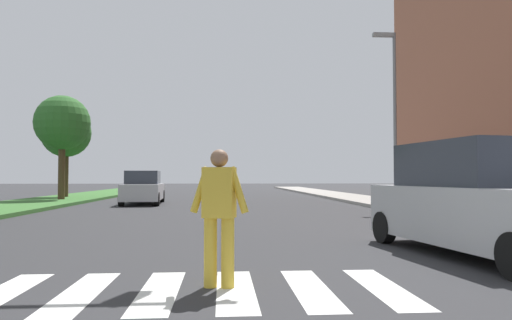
# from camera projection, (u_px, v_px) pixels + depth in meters

# --- Properties ---
(ground_plane) EXTENTS (140.00, 140.00, 0.00)m
(ground_plane) POSITION_uv_depth(u_px,v_px,m) (210.00, 199.00, 29.06)
(ground_plane) COLOR #2D2D30
(crosswalk) EXTENTS (5.85, 2.20, 0.01)m
(crosswalk) POSITION_uv_depth(u_px,v_px,m) (159.00, 291.00, 5.66)
(crosswalk) COLOR silver
(crosswalk) RESTS_ON ground_plane
(median_strip) EXTENTS (4.09, 64.00, 0.15)m
(median_strip) POSITION_uv_depth(u_px,v_px,m) (58.00, 200.00, 26.48)
(median_strip) COLOR #386B2D
(median_strip) RESTS_ON ground_plane
(tree_far) EXTENTS (2.96, 2.96, 5.62)m
(tree_far) POSITION_uv_depth(u_px,v_px,m) (62.00, 123.00, 26.05)
(tree_far) COLOR #4C3823
(tree_far) RESTS_ON median_strip
(tree_distant) EXTENTS (2.99, 2.99, 5.41)m
(tree_distant) POSITION_uv_depth(u_px,v_px,m) (66.00, 133.00, 29.33)
(tree_distant) COLOR #4C3823
(tree_distant) RESTS_ON median_strip
(sidewalk_right) EXTENTS (3.00, 64.00, 0.15)m
(sidewalk_right) POSITION_uv_depth(u_px,v_px,m) (361.00, 199.00, 27.69)
(sidewalk_right) COLOR #9E9991
(sidewalk_right) RESTS_ON ground_plane
(street_lamp_right) EXTENTS (1.02, 0.24, 7.50)m
(street_lamp_right) POSITION_uv_depth(u_px,v_px,m) (393.00, 102.00, 20.86)
(street_lamp_right) COLOR slate
(street_lamp_right) RESTS_ON sidewalk_right
(pedestrian_performer) EXTENTS (0.74, 0.33, 1.69)m
(pedestrian_performer) POSITION_uv_depth(u_px,v_px,m) (219.00, 211.00, 5.89)
(pedestrian_performer) COLOR gold
(pedestrian_performer) RESTS_ON ground_plane
(suv_crossing) EXTENTS (2.53, 4.82, 1.97)m
(suv_crossing) POSITION_uv_depth(u_px,v_px,m) (479.00, 201.00, 8.27)
(suv_crossing) COLOR #B7B7BC
(suv_crossing) RESTS_ON ground_plane
(sedan_midblock) EXTENTS (2.07, 4.69, 1.65)m
(sedan_midblock) POSITION_uv_depth(u_px,v_px,m) (143.00, 189.00, 23.92)
(sedan_midblock) COLOR #B7B7BC
(sedan_midblock) RESTS_ON ground_plane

